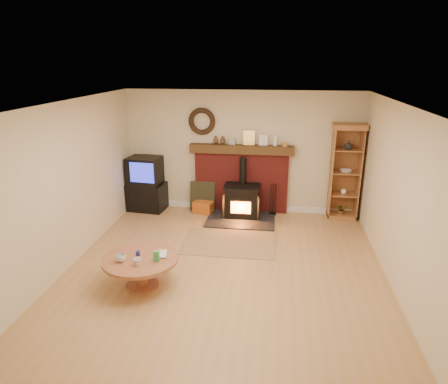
# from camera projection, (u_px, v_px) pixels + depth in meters

# --- Properties ---
(ground) EXTENTS (5.50, 5.50, 0.00)m
(ground) POSITION_uv_depth(u_px,v_px,m) (225.00, 270.00, 6.36)
(ground) COLOR #B4874B
(ground) RESTS_ON ground
(room_shell) EXTENTS (5.02, 5.52, 2.61)m
(room_shell) POSITION_uv_depth(u_px,v_px,m) (225.00, 164.00, 5.91)
(room_shell) COLOR beige
(room_shell) RESTS_ON ground
(chimney_breast) EXTENTS (2.20, 0.22, 1.78)m
(chimney_breast) POSITION_uv_depth(u_px,v_px,m) (241.00, 176.00, 8.61)
(chimney_breast) COLOR maroon
(chimney_breast) RESTS_ON ground
(wood_stove) EXTENTS (1.40, 1.00, 1.26)m
(wood_stove) POSITION_uv_depth(u_px,v_px,m) (242.00, 202.00, 8.38)
(wood_stove) COLOR black
(wood_stove) RESTS_ON ground
(area_rug) EXTENTS (1.68, 1.16, 0.01)m
(area_rug) POSITION_uv_depth(u_px,v_px,m) (229.00, 243.00, 7.30)
(area_rug) COLOR brown
(area_rug) RESTS_ON ground
(tv_unit) EXTENTS (0.87, 0.65, 1.19)m
(tv_unit) POSITION_uv_depth(u_px,v_px,m) (146.00, 185.00, 8.76)
(tv_unit) COLOR black
(tv_unit) RESTS_ON ground
(curio_cabinet) EXTENTS (0.64, 0.46, 1.99)m
(curio_cabinet) POSITION_uv_depth(u_px,v_px,m) (345.00, 172.00, 8.17)
(curio_cabinet) COLOR brown
(curio_cabinet) RESTS_ON ground
(firelog_box) EXTENTS (0.47, 0.36, 0.26)m
(firelog_box) POSITION_uv_depth(u_px,v_px,m) (203.00, 207.00, 8.67)
(firelog_box) COLOR gold
(firelog_box) RESTS_ON ground
(leaning_painting) EXTENTS (0.55, 0.15, 0.65)m
(leaning_painting) POSITION_uv_depth(u_px,v_px,m) (202.00, 196.00, 8.76)
(leaning_painting) COLOR black
(leaning_painting) RESTS_ON ground
(fire_tools) EXTENTS (0.16, 0.16, 0.70)m
(fire_tools) POSITION_uv_depth(u_px,v_px,m) (272.00, 209.00, 8.58)
(fire_tools) COLOR black
(fire_tools) RESTS_ON ground
(coffee_table) EXTENTS (1.11, 1.11, 0.63)m
(coffee_table) POSITION_uv_depth(u_px,v_px,m) (141.00, 263.00, 5.79)
(coffee_table) COLOR brown
(coffee_table) RESTS_ON ground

